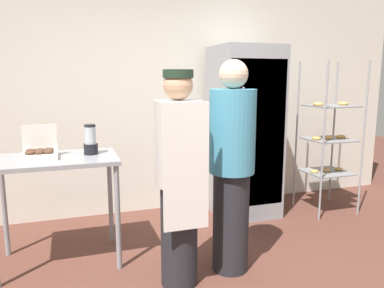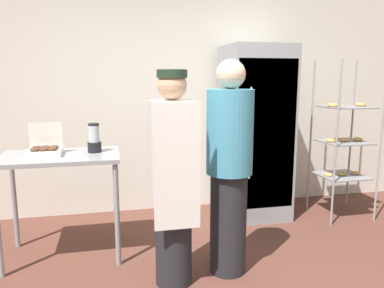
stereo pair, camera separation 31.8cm
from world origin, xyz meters
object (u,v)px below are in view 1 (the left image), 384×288
object	(u,v)px
refrigerator	(244,132)
baking_rack	(329,138)
person_baker	(179,177)
person_customer	(232,167)
blender_pitcher	(91,141)
donut_box	(40,153)

from	to	relation	value
refrigerator	baking_rack	world-z (taller)	refrigerator
person_baker	person_customer	bearing A→B (deg)	10.23
person_baker	person_customer	xyz separation A→B (m)	(0.47, 0.08, 0.03)
blender_pitcher	person_baker	size ratio (longest dim) A/B	0.16
baking_rack	donut_box	bearing A→B (deg)	-173.26
baking_rack	blender_pitcher	distance (m)	2.75
donut_box	person_customer	bearing A→B (deg)	-21.39
blender_pitcher	person_customer	size ratio (longest dim) A/B	0.15
refrigerator	blender_pitcher	xyz separation A→B (m)	(-1.74, -0.56, 0.08)
person_customer	baking_rack	bearing A→B (deg)	29.41
donut_box	person_baker	world-z (taller)	person_baker
donut_box	blender_pitcher	bearing A→B (deg)	7.59
refrigerator	person_baker	distance (m)	1.72
baking_rack	donut_box	world-z (taller)	baking_rack
person_baker	person_customer	distance (m)	0.47
refrigerator	baking_rack	distance (m)	1.02
refrigerator	blender_pitcher	world-z (taller)	refrigerator
person_customer	refrigerator	bearing A→B (deg)	59.81
donut_box	blender_pitcher	size ratio (longest dim) A/B	1.07
person_customer	donut_box	bearing A→B (deg)	158.61
refrigerator	person_customer	xyz separation A→B (m)	(-0.69, -1.19, -0.09)
baking_rack	blender_pitcher	xyz separation A→B (m)	(-2.72, -0.32, 0.16)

